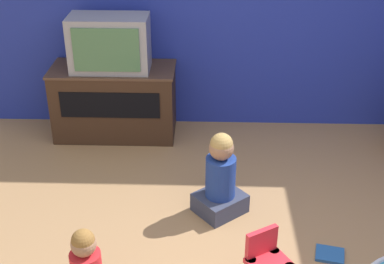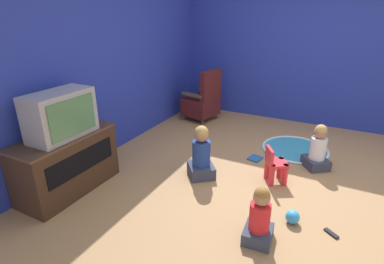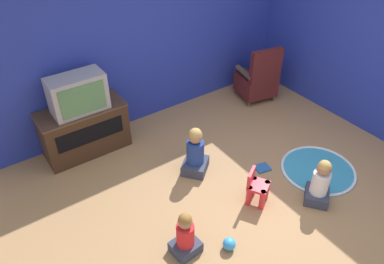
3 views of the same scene
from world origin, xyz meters
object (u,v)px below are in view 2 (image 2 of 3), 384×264
child_watching_right (201,155)px  toy_ball (293,217)px  yellow_kid_chair (275,167)px  book (255,158)px  tv_cabinet (67,162)px  child_watching_center (260,218)px  remote_control (331,233)px  black_armchair (203,101)px  child_watching_left (318,149)px  television (61,115)px

child_watching_right → toy_ball: bearing=-148.6°
yellow_kid_chair → book: yellow_kid_chair is taller
tv_cabinet → toy_ball: 2.60m
child_watching_center → remote_control: 0.78m
black_armchair → child_watching_left: size_ratio=1.57×
yellow_kid_chair → remote_control: yellow_kid_chair is taller
child_watching_left → toy_ball: (-1.35, 0.07, -0.20)m
toy_ball → remote_control: (-0.00, -0.37, -0.06)m
yellow_kid_chair → child_watching_left: (0.63, -0.42, 0.07)m
child_watching_center → tv_cabinet: bearing=89.9°
child_watching_center → child_watching_right: bearing=45.3°
black_armchair → toy_ball: bearing=53.8°
tv_cabinet → remote_control: size_ratio=8.11×
child_watching_center → toy_ball: child_watching_center is taller
child_watching_right → child_watching_center: bearing=-169.6°
child_watching_center → child_watching_right: (0.84, 1.00, 0.05)m
toy_ball → child_watching_center: bearing=149.0°
child_watching_right → book: child_watching_right is taller
tv_cabinet → child_watching_center: 2.28m
black_armchair → book: 1.90m
child_watching_right → toy_ball: child_watching_right is taller
television → toy_ball: bearing=-76.5°
television → toy_ball: size_ratio=5.09×
television → child_watching_left: size_ratio=1.15×
yellow_kid_chair → book: 0.65m
child_watching_right → book: size_ratio=3.03×
child_watching_right → child_watching_left: bearing=-94.6°
tv_cabinet → book: (1.80, -1.77, -0.35)m
toy_ball → yellow_kid_chair: bearing=26.4°
toy_ball → remote_control: 0.38m
remote_control → black_armchair: bearing=-7.1°
television → toy_ball: 2.69m
child_watching_left → television: bearing=90.1°
book → remote_control: bearing=55.4°
black_armchair → remote_control: (-2.40, -2.54, -0.36)m
television → black_armchair: television is taller
toy_ball → book: bearing=31.5°
tv_cabinet → child_watching_left: tv_cabinet is taller
tv_cabinet → television: (0.00, -0.04, 0.60)m
yellow_kid_chair → remote_control: 1.04m
tv_cabinet → yellow_kid_chair: bearing=-58.7°
child_watching_center → book: 1.70m
child_watching_left → book: bearing=62.7°
remote_control → child_watching_center: bearing=69.7°
remote_control → book: bearing=-11.0°
toy_ball → book: toy_ball is taller
toy_ball → remote_control: size_ratio=0.98×
television → child_watching_center: television is taller
yellow_kid_chair → toy_ball: (-0.72, -0.36, -0.14)m
child_watching_left → book: 0.86m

